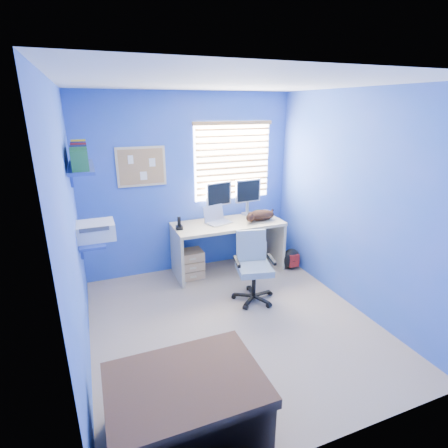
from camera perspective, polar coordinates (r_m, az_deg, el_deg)
name	(u,v)px	position (r m, az deg, el deg)	size (l,w,h in m)	color
floor	(233,323)	(4.06, 1.45, -15.88)	(3.00, 3.20, 0.00)	#A08E7A
ceiling	(235,83)	(3.35, 1.82, 22.01)	(3.00, 3.20, 0.00)	white
wall_back	(189,185)	(4.97, -5.67, 6.37)	(3.00, 0.01, 2.50)	blue
wall_front	(338,292)	(2.24, 18.10, -10.51)	(3.00, 0.01, 2.50)	blue
wall_left	(73,236)	(3.26, -23.49, -1.87)	(0.01, 3.20, 2.50)	blue
wall_right	(353,202)	(4.30, 20.37, 3.31)	(0.01, 3.20, 2.50)	blue
desk	(228,247)	(5.06, 0.66, -3.76)	(1.55, 0.65, 0.74)	tan
laptop	(219,216)	(4.88, -0.88, 1.38)	(0.33, 0.26, 0.22)	silver
monitor_left	(218,200)	(5.05, -0.92, 3.86)	(0.40, 0.12, 0.54)	silver
monitor_right	(247,197)	(5.25, 3.85, 4.40)	(0.40, 0.12, 0.54)	silver
phone	(179,223)	(4.69, -7.34, 0.17)	(0.09, 0.11, 0.17)	black
mug	(258,214)	(5.20, 5.63, 1.68)	(0.10, 0.09, 0.10)	#296D2F
cd_spindle	(265,213)	(5.30, 6.78, 1.83)	(0.13, 0.13, 0.07)	silver
cat	(261,215)	(5.04, 5.99, 1.44)	(0.42, 0.22, 0.15)	black
tower_pc	(253,252)	(5.28, 4.73, -4.55)	(0.19, 0.44, 0.45)	beige
drawer_boxes	(190,264)	(4.95, -5.54, -6.50)	(0.35, 0.28, 0.41)	tan
yellow_book	(250,265)	(5.10, 4.27, -6.70)	(0.03, 0.17, 0.24)	yellow
backpack	(291,259)	(5.29, 10.92, -5.58)	(0.27, 0.20, 0.32)	black
bed_corner	(187,408)	(2.85, -6.14, -27.70)	(1.05, 0.74, 0.50)	brown
office_chair	(253,275)	(4.38, 4.78, -8.33)	(0.59, 0.59, 0.85)	black
window_blinds	(233,161)	(5.10, 1.47, 10.20)	(1.15, 0.05, 1.10)	white
corkboard	(141,167)	(4.76, -13.35, 9.09)	(0.64, 0.02, 0.52)	tan
wall_shelves	(86,194)	(3.92, -21.54, 4.54)	(0.42, 0.90, 1.05)	#2B43A3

